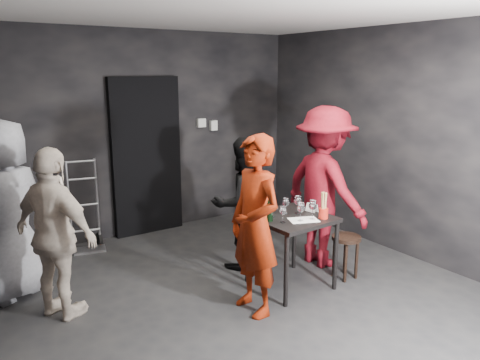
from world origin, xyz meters
TOP-DOWN VIEW (x-y plane):
  - floor at (0.00, 0.00)m, footprint 4.50×5.00m
  - ceiling at (0.00, 0.00)m, footprint 4.50×5.00m
  - wall_back at (0.00, 2.50)m, footprint 4.50×0.04m
  - wall_right at (2.25, 0.00)m, footprint 0.04×5.00m
  - doorway at (0.00, 2.44)m, footprint 0.95×0.10m
  - wallbox_upper at (0.85, 2.45)m, footprint 0.12×0.06m
  - wallbox_lower at (1.05, 2.45)m, footprint 0.10×0.06m
  - hand_truck at (-0.91, 2.25)m, footprint 0.38×0.33m
  - tasting_table at (0.55, 0.07)m, footprint 0.72×0.72m
  - stool at (1.16, -0.11)m, footprint 0.31×0.31m
  - server_red at (-0.06, -0.14)m, footprint 0.44×0.66m
  - woman_black at (0.41, 0.76)m, footprint 0.74×0.46m
  - man_maroon at (1.23, 0.32)m, footprint 0.66×1.41m
  - bystander_cream at (-1.57, 0.74)m, footprint 0.85×1.04m
  - bystander_grey at (-1.85, 1.41)m, footprint 1.14×0.94m
  - tasting_mat at (0.56, -0.09)m, footprint 0.33×0.27m
  - wine_glass_a at (0.35, -0.04)m, footprint 0.08×0.08m
  - wine_glass_b at (0.37, 0.16)m, footprint 0.09×0.09m
  - wine_glass_c at (0.55, 0.17)m, footprint 0.07×0.07m
  - wine_glass_d at (0.52, -0.09)m, footprint 0.09×0.09m
  - wine_glass_e at (0.65, -0.12)m, footprint 0.10×0.10m
  - wine_glass_f at (0.65, 0.11)m, footprint 0.10×0.10m
  - wine_bottle at (0.27, 0.08)m, footprint 0.08×0.08m
  - breadstick_cup at (0.76, -0.15)m, footprint 0.09×0.09m
  - reserved_card at (0.81, 0.07)m, footprint 0.10×0.13m

SIDE VIEW (x-z plane):
  - floor at x=0.00m, z-range -0.01..0.01m
  - hand_truck at x=-0.91m, z-range -0.35..0.77m
  - stool at x=1.16m, z-range 0.13..0.60m
  - tasting_table at x=0.55m, z-range 0.28..1.03m
  - woman_black at x=0.41m, z-range 0.00..1.46m
  - tasting_mat at x=0.56m, z-range 0.75..0.75m
  - reserved_card at x=0.81m, z-range 0.75..0.84m
  - bystander_cream at x=-1.57m, z-range 0.00..1.61m
  - wine_glass_a at x=0.35m, z-range 0.75..0.93m
  - wine_glass_c at x=0.55m, z-range 0.75..0.93m
  - wine_glass_b at x=0.37m, z-range 0.75..0.93m
  - wine_glass_f at x=0.65m, z-range 0.75..0.96m
  - wine_glass_d at x=0.52m, z-range 0.75..0.96m
  - wine_glass_e at x=0.65m, z-range 0.75..0.97m
  - breadstick_cup at x=0.76m, z-range 0.74..1.02m
  - wine_bottle at x=0.27m, z-range 0.71..1.05m
  - server_red at x=-0.06m, z-range 0.00..1.81m
  - bystander_grey at x=-1.85m, z-range 0.00..2.04m
  - doorway at x=0.00m, z-range 0.00..2.10m
  - man_maroon at x=1.23m, z-range 0.00..2.17m
  - wall_back at x=0.00m, z-range 0.00..2.70m
  - wall_right at x=2.25m, z-range 0.00..2.70m
  - wallbox_lower at x=1.05m, z-range 1.33..1.47m
  - wallbox_upper at x=0.85m, z-range 1.39..1.51m
  - ceiling at x=0.00m, z-range 2.69..2.71m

